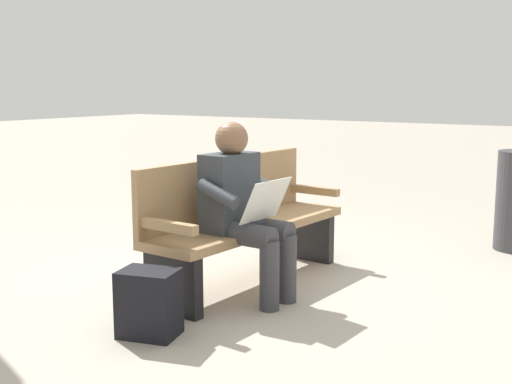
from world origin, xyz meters
The scene contains 4 objects.
ground_plane centered at (0.00, 0.00, 0.00)m, with size 40.00×40.00×0.00m, color #A89E8E.
bench_near centered at (0.00, -0.07, 0.46)m, with size 1.82×0.57×0.90m.
person_seated centered at (0.30, 0.15, 0.63)m, with size 0.59×0.59×1.18m.
backpack centered at (1.15, 0.09, 0.19)m, with size 0.35×0.38×0.39m.
Camera 1 is at (3.82, 2.57, 1.42)m, focal length 46.26 mm.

